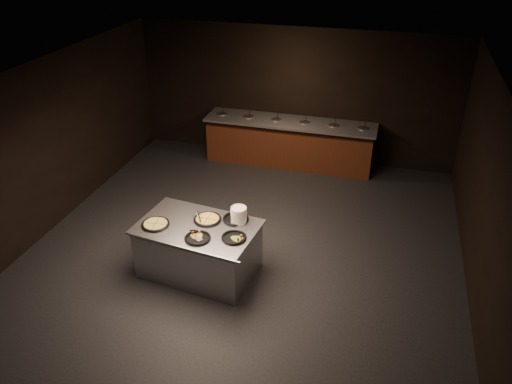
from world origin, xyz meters
TOP-DOWN VIEW (x-y plane):
  - room at (0.00, 0.00)m, footprint 7.02×8.02m
  - salad_bar at (0.00, 3.56)m, footprint 3.70×0.83m
  - serving_counter at (-0.51, -0.57)m, footprint 1.90×1.35m
  - plate_stack at (0.06, -0.31)m, footprint 0.24×0.24m
  - pan_veggie_whole at (-1.12, -0.72)m, footprint 0.42×0.42m
  - pan_cheese_whole at (-0.42, -0.38)m, footprint 0.42×0.42m
  - pan_cheese_slices_a at (-0.01, -0.25)m, footprint 0.40×0.40m
  - pan_cheese_slices_b at (-0.38, -0.88)m, footprint 0.38×0.38m
  - pan_veggie_slices at (0.12, -0.73)m, footprint 0.37×0.37m
  - server_left at (-0.56, -0.41)m, footprint 0.23×0.25m
  - server_right at (-0.44, -0.85)m, footprint 0.27×0.21m

SIDE VIEW (x-z plane):
  - serving_counter at x=-0.51m, z-range -0.02..0.83m
  - salad_bar at x=0.00m, z-range -0.15..1.03m
  - pan_cheese_slices_a at x=-0.01m, z-range 0.85..0.89m
  - pan_cheese_slices_b at x=-0.38m, z-range 0.85..0.89m
  - pan_veggie_slices at x=0.12m, z-range 0.85..0.89m
  - pan_veggie_whole at x=-1.12m, z-range 0.85..0.89m
  - pan_cheese_whole at x=-0.42m, z-range 0.85..0.89m
  - server_left at x=-0.56m, z-range 0.84..0.99m
  - server_right at x=-0.44m, z-range 0.84..0.99m
  - plate_stack at x=0.06m, z-range 0.85..1.10m
  - room at x=0.00m, z-range -0.01..2.91m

